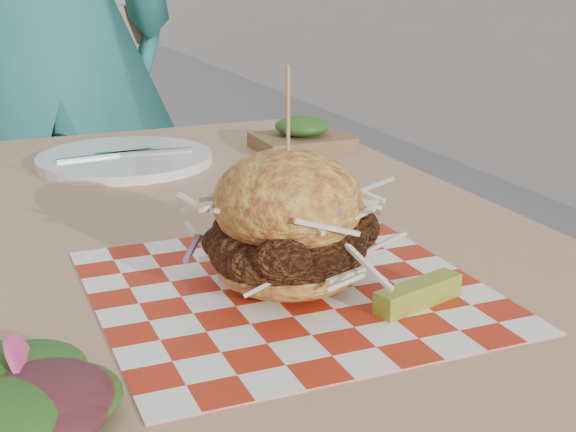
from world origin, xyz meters
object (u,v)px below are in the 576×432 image
object	(u,v)px
patio_chair	(66,195)
sandwich	(288,230)
diner	(31,22)
patio_table	(191,296)

from	to	relation	value
patio_chair	sandwich	distance (m)	1.15
diner	sandwich	distance (m)	1.17
patio_chair	patio_table	bearing A→B (deg)	-106.03
diner	patio_chair	distance (m)	0.38
patio_table	patio_chair	bearing A→B (deg)	91.91
patio_chair	sandwich	bearing A→B (deg)	-104.20
patio_table	sandwich	xyz separation A→B (m)	(0.04, -0.20, 0.14)
diner	patio_chair	world-z (taller)	diner
diner	sandwich	xyz separation A→B (m)	(0.11, -1.16, -0.11)
patio_table	sandwich	distance (m)	0.25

